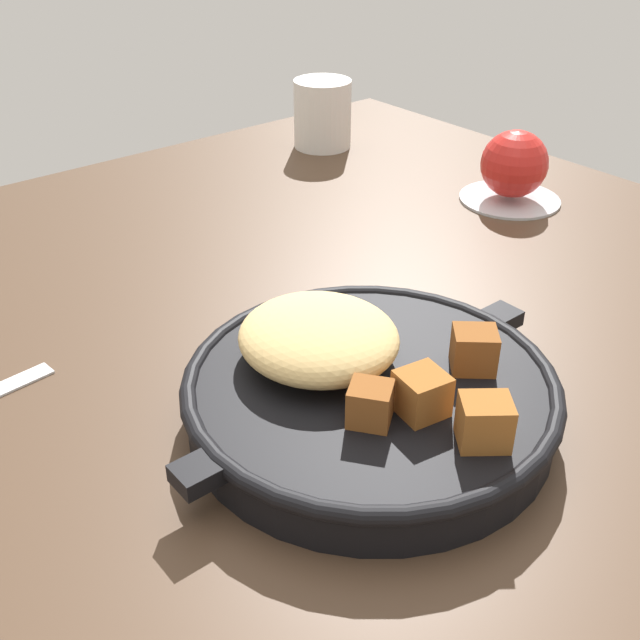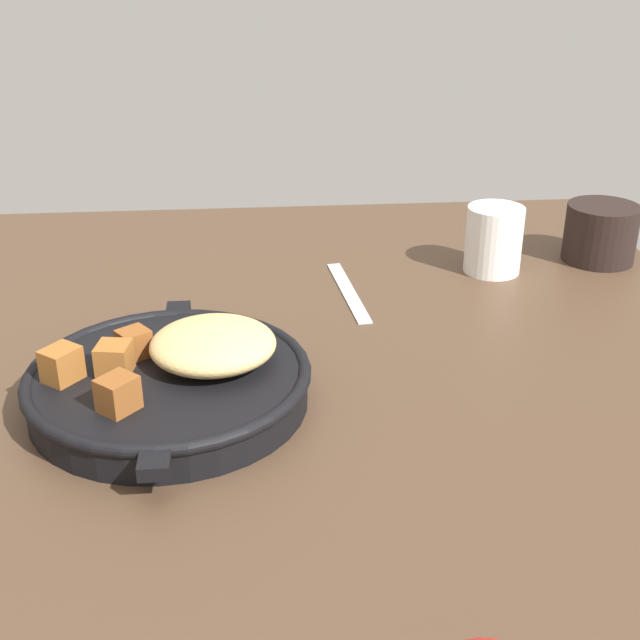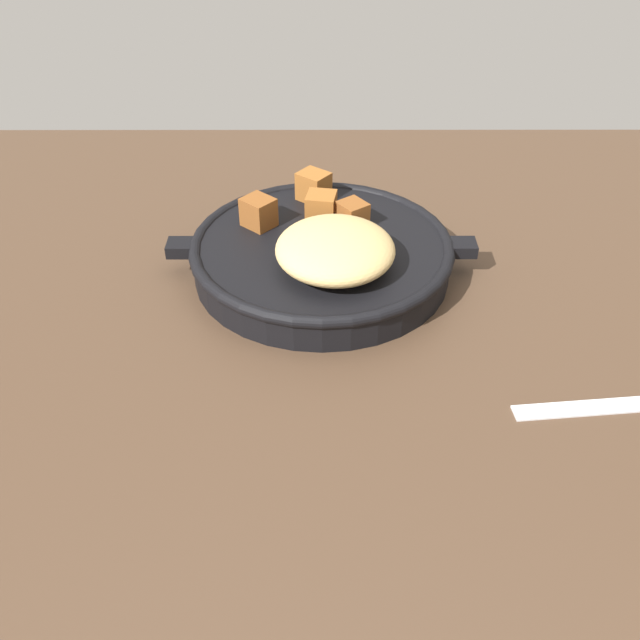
% 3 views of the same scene
% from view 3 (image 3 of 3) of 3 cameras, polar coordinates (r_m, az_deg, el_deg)
% --- Properties ---
extents(ground_plane, '(1.11, 0.95, 0.02)m').
position_cam_3_polar(ground_plane, '(0.62, 1.28, -3.04)').
color(ground_plane, '#473323').
extents(cast_iron_skillet, '(0.30, 0.26, 0.07)m').
position_cam_3_polar(cast_iron_skillet, '(0.69, 0.20, 5.45)').
color(cast_iron_skillet, black).
rests_on(cast_iron_skillet, ground_plane).
extents(butter_knife, '(0.18, 0.03, 0.00)m').
position_cam_3_polar(butter_knife, '(0.60, 23.16, -6.27)').
color(butter_knife, silver).
rests_on(butter_knife, ground_plane).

